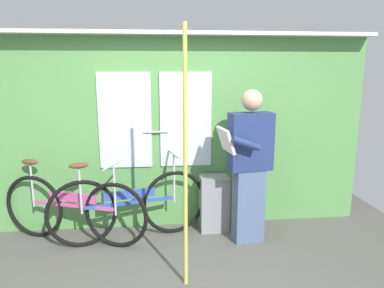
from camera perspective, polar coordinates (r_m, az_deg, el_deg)
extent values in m
cube|color=#56544F|center=(3.53, -1.64, -21.00)|extent=(5.61, 4.10, 0.04)
cube|color=#56934C|center=(4.28, -3.05, 1.52)|extent=(4.61, 0.08, 2.25)
cube|color=silver|center=(4.20, -10.56, 3.64)|extent=(0.60, 0.02, 1.10)
cube|color=silver|center=(4.21, -0.99, 3.85)|extent=(0.60, 0.02, 1.10)
cylinder|color=#B2B2B7|center=(4.19, -5.73, 1.89)|extent=(0.28, 0.02, 0.02)
cube|color=silver|center=(4.12, -3.15, 17.11)|extent=(4.61, 0.28, 0.04)
torus|color=black|center=(4.22, -2.80, -9.19)|extent=(0.74, 0.21, 0.75)
torus|color=black|center=(4.08, -17.02, -10.52)|extent=(0.74, 0.21, 0.75)
cube|color=#2D4CB2|center=(4.10, -9.80, -9.14)|extent=(0.96, 0.25, 0.03)
cube|color=#2D4CB2|center=(4.06, -9.85, -7.84)|extent=(0.56, 0.16, 0.10)
cylinder|color=#B7B7BC|center=(3.99, -17.26, -6.97)|extent=(0.02, 0.02, 0.53)
ellipsoid|color=brown|center=(3.91, -17.50, -3.27)|extent=(0.22, 0.13, 0.06)
cylinder|color=#B7B7BC|center=(4.13, -2.85, -5.47)|extent=(0.02, 0.02, 0.57)
cylinder|color=#B7B7BC|center=(4.05, -2.89, -1.61)|extent=(0.12, 0.43, 0.02)
torus|color=black|center=(3.99, -11.96, -10.96)|extent=(0.70, 0.29, 0.73)
torus|color=black|center=(4.50, -23.70, -9.05)|extent=(0.70, 0.29, 0.73)
cube|color=#D14C93|center=(4.20, -18.26, -9.24)|extent=(0.91, 0.36, 0.03)
cube|color=#D14C93|center=(4.17, -18.34, -8.04)|extent=(0.53, 0.22, 0.10)
cylinder|color=#B7B7BC|center=(4.42, -23.99, -5.88)|extent=(0.02, 0.02, 0.52)
ellipsoid|color=brown|center=(4.35, -24.28, -2.60)|extent=(0.22, 0.15, 0.06)
cylinder|color=#B7B7BC|center=(3.89, -12.14, -7.15)|extent=(0.02, 0.02, 0.56)
cylinder|color=#B7B7BC|center=(3.80, -12.32, -3.15)|extent=(0.17, 0.42, 0.02)
cube|color=slate|center=(4.08, 8.91, -9.57)|extent=(0.35, 0.22, 0.82)
cube|color=navy|center=(3.88, 9.25, 0.38)|extent=(0.49, 0.26, 0.62)
sphere|color=tan|center=(3.81, 9.47, 6.87)|extent=(0.22, 0.22, 0.22)
cube|color=silver|center=(3.77, 5.36, 0.63)|extent=(0.16, 0.35, 0.26)
cylinder|color=navy|center=(3.63, 8.54, 0.10)|extent=(0.31, 0.11, 0.17)
cylinder|color=navy|center=(4.01, 6.25, 1.30)|extent=(0.31, 0.11, 0.17)
cube|color=gray|center=(4.33, 3.49, -9.31)|extent=(0.33, 0.28, 0.66)
cylinder|color=#C6C14C|center=(3.01, -1.05, -2.96)|extent=(0.04, 0.04, 2.25)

